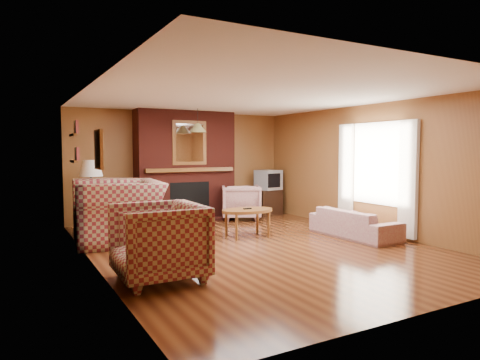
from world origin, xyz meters
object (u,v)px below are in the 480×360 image
floral_sofa (354,223)px  crt_tv (268,180)px  tv_stand (268,202)px  table_lamp (91,177)px  side_table (92,215)px  fireplace (186,166)px  coffee_table (247,212)px  plaid_armchair (158,242)px  floral_armchair (241,202)px  plaid_loveseat (118,211)px

floral_sofa → crt_tv: (0.15, 3.05, 0.58)m
tv_stand → table_lamp: bearing=-171.2°
side_table → crt_tv: 4.19m
fireplace → coffee_table: 2.43m
plaid_armchair → side_table: size_ratio=1.57×
side_table → table_lamp: 0.72m
fireplace → tv_stand: bearing=-5.1°
crt_tv → side_table: bearing=-175.3°
table_lamp → tv_stand: 4.23m
table_lamp → coffee_table: bearing=-36.7°
table_lamp → plaid_armchair: bearing=-87.5°
coffee_table → tv_stand: 2.77m
floral_armchair → side_table: bearing=24.2°
crt_tv → tv_stand: bearing=90.0°
side_table → table_lamp: size_ratio=0.92×
plaid_loveseat → plaid_armchair: (-0.10, -2.46, -0.05)m
floral_sofa → floral_armchair: floral_armchair is taller
plaid_loveseat → crt_tv: bearing=115.3°
plaid_loveseat → floral_sofa: size_ratio=0.93×
fireplace → plaid_armchair: bearing=-115.9°
fireplace → coffee_table: bearing=-83.6°
coffee_table → fireplace: bearing=96.4°
side_table → plaid_armchair: bearing=-87.5°
fireplace → tv_stand: 2.24m
plaid_loveseat → floral_armchair: plaid_loveseat is taller
crt_tv → plaid_armchair: bearing=-136.2°
floral_armchair → tv_stand: floral_armchair is taller
plaid_armchair → floral_armchair: plaid_armchair is taller
plaid_armchair → floral_sofa: 3.93m
plaid_armchair → tv_stand: bearing=134.8°
fireplace → plaid_loveseat: 2.51m
floral_armchair → table_lamp: size_ratio=1.20×
plaid_armchair → tv_stand: size_ratio=1.72×
fireplace → floral_armchair: fireplace is taller
floral_armchair → tv_stand: bearing=-134.0°
floral_armchair → tv_stand: (0.97, 0.38, -0.09)m
plaid_armchair → tv_stand: 5.55m
crt_tv → fireplace: bearing=174.7°
side_table → tv_stand: 4.16m
table_lamp → crt_tv: 4.17m
fireplace → crt_tv: 2.09m
fireplace → crt_tv: fireplace is taller
floral_armchair → side_table: 3.18m
tv_stand → floral_sofa: bearing=-88.8°
coffee_table → table_lamp: bearing=143.3°
coffee_table → plaid_armchair: bearing=-141.9°
table_lamp → crt_tv: size_ratio=1.19×
plaid_armchair → coffee_table: 2.80m
plaid_loveseat → tv_stand: 4.14m
fireplace → floral_armchair: bearing=-27.5°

